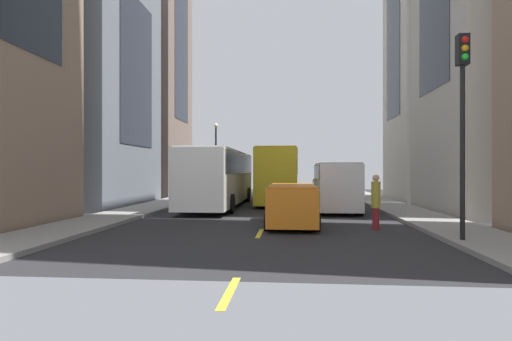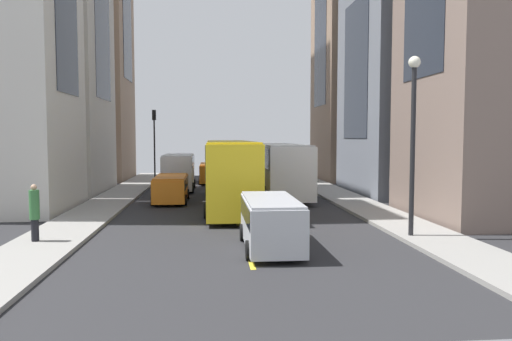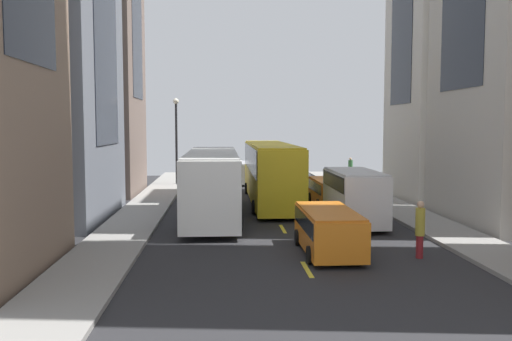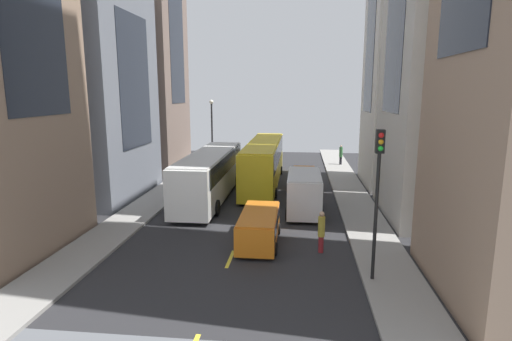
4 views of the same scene
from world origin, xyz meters
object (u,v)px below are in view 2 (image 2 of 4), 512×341
city_bus_white (278,164)px  car_orange_1 (211,172)px  car_orange_0 (171,187)px  pedestrian_crossing_mid (174,169)px  pedestrian_crossing_near (34,211)px  delivery_van_white (179,170)px  car_silver_2 (271,219)px  streetcar_yellow (229,167)px  traffic_light_near_corner (154,131)px

city_bus_white → car_orange_1: size_ratio=2.69×
car_orange_0 → pedestrian_crossing_mid: size_ratio=2.29×
pedestrian_crossing_mid → pedestrian_crossing_near: pedestrian_crossing_near is taller
pedestrian_crossing_mid → delivery_van_white: bearing=-103.1°
car_orange_1 → pedestrian_crossing_near: pedestrian_crossing_near is taller
car_silver_2 → streetcar_yellow: bearing=-84.8°
pedestrian_crossing_mid → car_silver_2: bearing=-98.6°
car_orange_1 → car_silver_2: car_silver_2 is taller
car_orange_0 → pedestrian_crossing_near: bearing=70.8°
city_bus_white → delivery_van_white: (6.69, -2.87, -0.50)m
traffic_light_near_corner → streetcar_yellow: bearing=109.1°
car_orange_1 → car_silver_2: size_ratio=1.03×
pedestrian_crossing_near → car_silver_2: bearing=17.8°
car_orange_0 → traffic_light_near_corner: traffic_light_near_corner is taller
delivery_van_white → car_orange_1: delivery_van_white is taller
car_silver_2 → car_orange_1: bearing=-85.4°
car_silver_2 → car_orange_0: bearing=-71.0°
car_orange_1 → traffic_light_near_corner: size_ratio=0.79×
car_orange_1 → pedestrian_crossing_mid: bearing=-16.2°
car_orange_0 → car_orange_1: 11.97m
car_silver_2 → pedestrian_crossing_near: pedestrian_crossing_near is taller
streetcar_yellow → car_orange_0: size_ratio=3.00×
streetcar_yellow → traffic_light_near_corner: bearing=-70.9°
streetcar_yellow → car_orange_1: (0.94, -13.39, -1.17)m
delivery_van_white → traffic_light_near_corner: 10.16m
city_bus_white → traffic_light_near_corner: 15.60m
delivery_van_white → pedestrian_crossing_near: size_ratio=2.51×
city_bus_white → delivery_van_white: city_bus_white is taller
city_bus_white → delivery_van_white: size_ratio=2.54×
pedestrian_crossing_mid → traffic_light_near_corner: bearing=103.3°
car_orange_1 → pedestrian_crossing_near: size_ratio=2.36×
car_silver_2 → pedestrian_crossing_mid: size_ratio=2.27×
car_orange_0 → car_silver_2: bearing=109.0°
car_orange_0 → pedestrian_crossing_near: pedestrian_crossing_near is taller
traffic_light_near_corner → car_orange_1: bearing=142.5°
car_silver_2 → traffic_light_near_corner: (6.96, -28.08, 3.32)m
car_orange_1 → traffic_light_near_corner: 7.17m
streetcar_yellow → car_silver_2: (-1.00, 10.85, -1.10)m
car_silver_2 → pedestrian_crossing_near: size_ratio=2.30×
car_orange_0 → car_orange_1: size_ratio=0.98×
delivery_van_white → car_silver_2: 19.19m
streetcar_yellow → pedestrian_crossing_mid: bearing=-74.3°
pedestrian_crossing_mid → car_orange_0: bearing=-106.7°
car_orange_1 → delivery_van_white: bearing=67.2°
pedestrian_crossing_mid → pedestrian_crossing_near: (3.17, 23.77, 0.12)m
delivery_van_white → car_orange_0: size_ratio=1.08×
streetcar_yellow → car_silver_2: bearing=95.2°
pedestrian_crossing_mid → city_bus_white: bearing=-71.2°
city_bus_white → pedestrian_crossing_near: (10.62, 14.48, -0.79)m
car_orange_0 → traffic_light_near_corner: (2.64, -15.57, 3.43)m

